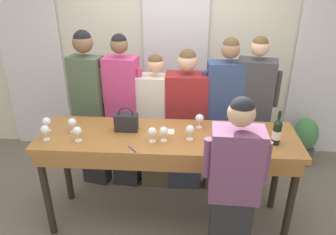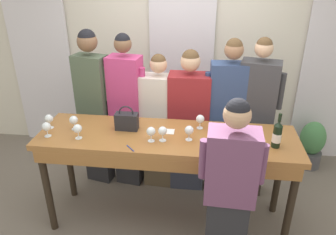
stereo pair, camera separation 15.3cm
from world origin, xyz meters
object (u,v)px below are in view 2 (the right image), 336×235
(potted_plant, at_px, (312,144))
(guest_cream_sweater, at_px, (159,123))
(wine_glass_back_mid, at_px, (78,129))
(wine_glass_back_right, at_px, (189,131))
(wine_bottle, at_px, (277,135))
(guest_beige_cap, at_px, (255,119))
(wine_glass_front_left, at_px, (74,120))
(guest_pink_top, at_px, (127,112))
(tasting_bar, at_px, (167,147))
(guest_olive_jacket, at_px, (94,106))
(guest_navy_coat, at_px, (228,118))
(guest_striped_shirt, at_px, (189,123))
(wine_glass_back_left, at_px, (200,119))
(wine_glass_center_right, at_px, (151,132))
(handbag, at_px, (127,121))
(wine_glass_center_mid, at_px, (46,127))
(wine_glass_center_left, at_px, (248,147))
(wine_glass_front_right, at_px, (49,119))
(wine_glass_front_mid, at_px, (163,131))
(host_pouring, at_px, (229,191))

(potted_plant, bearing_deg, guest_cream_sweater, -162.56)
(wine_glass_back_mid, relative_size, wine_glass_back_right, 1.00)
(wine_bottle, distance_m, guest_beige_cap, 0.76)
(wine_glass_front_left, bearing_deg, guest_pink_top, 59.88)
(tasting_bar, distance_m, guest_olive_jacket, 1.14)
(guest_olive_jacket, xyz_separation_m, guest_navy_coat, (1.52, -0.00, -0.07))
(guest_cream_sweater, bearing_deg, wine_glass_front_left, -139.62)
(guest_striped_shirt, bearing_deg, wine_glass_back_left, -73.61)
(potted_plant, bearing_deg, wine_glass_center_right, -144.07)
(handbag, bearing_deg, wine_glass_center_mid, -162.06)
(wine_glass_front_left, bearing_deg, wine_bottle, -3.10)
(wine_glass_back_right, distance_m, guest_olive_jacket, 1.34)
(wine_glass_center_left, bearing_deg, wine_glass_center_mid, 175.84)
(handbag, bearing_deg, potted_plant, 28.42)
(wine_glass_back_mid, xyz_separation_m, guest_cream_sweater, (0.63, 0.79, -0.30))
(wine_glass_front_right, xyz_separation_m, potted_plant, (2.91, 1.23, -0.80))
(wine_glass_front_mid, bearing_deg, guest_olive_jacket, 140.43)
(wine_glass_center_right, bearing_deg, wine_glass_back_mid, -177.46)
(handbag, relative_size, guest_navy_coat, 0.14)
(wine_glass_front_left, distance_m, wine_glass_back_mid, 0.20)
(wine_glass_center_left, height_order, guest_striped_shirt, guest_striped_shirt)
(guest_olive_jacket, xyz_separation_m, guest_beige_cap, (1.82, -0.00, -0.06))
(handbag, relative_size, wine_glass_back_mid, 1.75)
(wine_glass_front_mid, distance_m, wine_glass_center_left, 0.76)
(wine_glass_back_mid, relative_size, guest_olive_jacket, 0.08)
(wine_glass_center_mid, distance_m, wine_glass_center_right, 0.97)
(wine_glass_front_right, relative_size, wine_glass_center_mid, 1.00)
(wine_glass_center_right, height_order, guest_beige_cap, guest_beige_cap)
(guest_cream_sweater, xyz_separation_m, guest_beige_cap, (1.06, 0.00, 0.11))
(wine_glass_center_mid, bearing_deg, guest_cream_sweater, 40.27)
(guest_olive_jacket, distance_m, host_pouring, 1.90)
(tasting_bar, height_order, wine_glass_center_right, wine_glass_center_right)
(guest_pink_top, bearing_deg, wine_bottle, -25.62)
(wine_glass_front_right, bearing_deg, handbag, 4.86)
(guest_olive_jacket, bearing_deg, guest_pink_top, 0.00)
(wine_glass_back_mid, bearing_deg, tasting_bar, 9.63)
(wine_glass_back_right, relative_size, host_pouring, 0.09)
(wine_glass_back_left, relative_size, guest_striped_shirt, 0.08)
(wine_glass_front_mid, height_order, wine_glass_center_mid, same)
(guest_beige_cap, distance_m, host_pouring, 1.21)
(wine_glass_back_right, bearing_deg, wine_glass_front_right, 177.00)
(wine_glass_center_left, relative_size, wine_glass_back_left, 1.00)
(guest_cream_sweater, bearing_deg, guest_navy_coat, 0.00)
(wine_glass_center_mid, relative_size, potted_plant, 0.22)
(wine_glass_back_left, height_order, wine_glass_back_mid, same)
(wine_bottle, relative_size, wine_glass_front_right, 2.28)
(wine_glass_back_left, distance_m, guest_navy_coat, 0.58)
(wine_bottle, relative_size, guest_striped_shirt, 0.19)
(tasting_bar, relative_size, guest_cream_sweater, 1.50)
(wine_glass_back_right, height_order, potted_plant, wine_glass_back_right)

